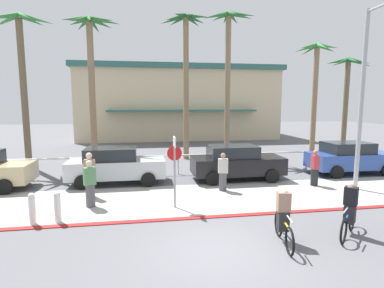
# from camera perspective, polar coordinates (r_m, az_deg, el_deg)

# --- Properties ---
(ground_plane) EXTENTS (80.00, 80.00, 0.00)m
(ground_plane) POSITION_cam_1_polar(r_m,az_deg,el_deg) (17.68, -3.16, -4.51)
(ground_plane) COLOR #5B5B60
(sidewalk_strip) EXTENTS (44.00, 4.00, 0.02)m
(sidewalk_strip) POSITION_cam_1_polar(r_m,az_deg,el_deg) (12.12, -0.17, -10.20)
(sidewalk_strip) COLOR #ADAAA0
(sidewalk_strip) RESTS_ON ground
(curb_paint) EXTENTS (44.00, 0.24, 0.03)m
(curb_paint) POSITION_cam_1_polar(r_m,az_deg,el_deg) (10.26, 1.65, -13.55)
(curb_paint) COLOR maroon
(curb_paint) RESTS_ON ground
(building_backdrop) EXTENTS (20.73, 10.28, 7.49)m
(building_backdrop) POSITION_cam_1_polar(r_m,az_deg,el_deg) (33.84, -2.77, 7.73)
(building_backdrop) COLOR beige
(building_backdrop) RESTS_ON ground
(rail_fence) EXTENTS (19.54, 0.08, 1.04)m
(rail_fence) POSITION_cam_1_polar(r_m,az_deg,el_deg) (16.06, -2.60, -2.69)
(rail_fence) COLOR white
(rail_fence) RESTS_ON ground
(stop_sign_bike_lane) EXTENTS (0.52, 0.56, 2.56)m
(stop_sign_bike_lane) POSITION_cam_1_polar(r_m,az_deg,el_deg) (10.76, -3.27, -3.33)
(stop_sign_bike_lane) COLOR gray
(stop_sign_bike_lane) RESTS_ON ground
(bollard_0) EXTENTS (0.20, 0.20, 1.00)m
(bollard_0) POSITION_cam_1_polar(r_m,az_deg,el_deg) (10.77, -27.69, -10.58)
(bollard_0) COLOR white
(bollard_0) RESTS_ON ground
(bollard_1) EXTENTS (0.20, 0.20, 1.00)m
(bollard_1) POSITION_cam_1_polar(r_m,az_deg,el_deg) (10.59, -23.82, -10.67)
(bollard_1) COLOR white
(bollard_1) RESTS_ON ground
(streetlight_curb) EXTENTS (0.24, 2.54, 7.50)m
(streetlight_curb) POSITION_cam_1_polar(r_m,az_deg,el_deg) (14.57, 29.78, 8.83)
(streetlight_curb) COLOR #9EA0A5
(streetlight_curb) RESTS_ON ground
(palm_tree_1) EXTENTS (3.68, 3.28, 8.66)m
(palm_tree_1) POSITION_cam_1_polar(r_m,az_deg,el_deg) (20.02, -29.36, 14.36)
(palm_tree_1) COLOR brown
(palm_tree_1) RESTS_ON ground
(palm_tree_2) EXTENTS (3.19, 3.47, 8.54)m
(palm_tree_2) POSITION_cam_1_polar(r_m,az_deg,el_deg) (18.77, -18.32, 15.89)
(palm_tree_2) COLOR #846B4C
(palm_tree_2) RESTS_ON ground
(palm_tree_3) EXTENTS (3.13, 3.38, 9.37)m
(palm_tree_3) POSITION_cam_1_polar(r_m,az_deg,el_deg) (20.49, -1.27, 17.03)
(palm_tree_3) COLOR #846B4C
(palm_tree_3) RESTS_ON ground
(palm_tree_4) EXTENTS (3.35, 3.01, 9.60)m
(palm_tree_4) POSITION_cam_1_polar(r_m,az_deg,el_deg) (20.84, 6.86, 16.68)
(palm_tree_4) COLOR #846B4C
(palm_tree_4) RESTS_ON ground
(palm_tree_5) EXTENTS (3.16, 3.50, 7.87)m
(palm_tree_5) POSITION_cam_1_polar(r_m,az_deg,el_deg) (23.46, 22.08, 12.23)
(palm_tree_5) COLOR #846B4C
(palm_tree_5) RESTS_ON ground
(palm_tree_6) EXTENTS (3.61, 3.07, 7.02)m
(palm_tree_6) POSITION_cam_1_polar(r_m,az_deg,el_deg) (25.40, 27.01, 10.32)
(palm_tree_6) COLOR brown
(palm_tree_6) RESTS_ON ground
(car_silver_1) EXTENTS (4.40, 2.02, 1.69)m
(car_silver_1) POSITION_cam_1_polar(r_m,az_deg,el_deg) (14.63, -14.06, -3.82)
(car_silver_1) COLOR #B2B7BC
(car_silver_1) RESTS_ON ground
(car_black_2) EXTENTS (4.40, 2.02, 1.69)m
(car_black_2) POSITION_cam_1_polar(r_m,az_deg,el_deg) (15.01, 8.24, -3.38)
(car_black_2) COLOR black
(car_black_2) RESTS_ON ground
(car_blue_3) EXTENTS (4.40, 2.02, 1.69)m
(car_blue_3) POSITION_cam_1_polar(r_m,az_deg,el_deg) (18.14, 27.42, -2.26)
(car_blue_3) COLOR #284793
(car_blue_3) RESTS_ON ground
(cyclist_blue_0) EXTENTS (1.38, 1.28, 1.50)m
(cyclist_blue_0) POSITION_cam_1_polar(r_m,az_deg,el_deg) (9.87, 27.35, -11.10)
(cyclist_blue_0) COLOR black
(cyclist_blue_0) RESTS_ON ground
(cyclist_yellow_1) EXTENTS (0.41, 1.80, 1.50)m
(cyclist_yellow_1) POSITION_cam_1_polar(r_m,az_deg,el_deg) (8.70, 16.71, -13.08)
(cyclist_yellow_1) COLOR black
(cyclist_yellow_1) RESTS_ON ground
(pedestrian_0) EXTENTS (0.47, 0.42, 1.72)m
(pedestrian_0) POSITION_cam_1_polar(r_m,az_deg,el_deg) (11.61, -18.53, -7.37)
(pedestrian_0) COLOR #4C4C51
(pedestrian_0) RESTS_ON ground
(pedestrian_1) EXTENTS (0.37, 0.44, 1.66)m
(pedestrian_1) POSITION_cam_1_polar(r_m,az_deg,el_deg) (14.83, 21.95, -4.43)
(pedestrian_1) COLOR #232326
(pedestrian_1) RESTS_ON ground
(pedestrian_2) EXTENTS (0.43, 0.36, 1.64)m
(pedestrian_2) POSITION_cam_1_polar(r_m,az_deg,el_deg) (13.06, 5.80, -5.52)
(pedestrian_2) COLOR #4C4C51
(pedestrian_2) RESTS_ON ground
(pedestrian_3) EXTENTS (0.47, 0.46, 1.80)m
(pedestrian_3) POSITION_cam_1_polar(r_m,az_deg,el_deg) (12.79, -18.53, -5.79)
(pedestrian_3) COLOR #232326
(pedestrian_3) RESTS_ON ground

